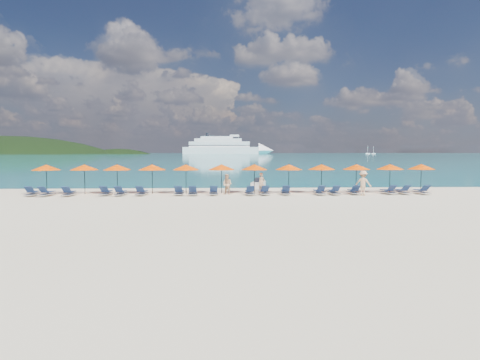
{
  "coord_description": "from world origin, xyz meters",
  "views": [
    {
      "loc": [
        -1.26,
        -25.13,
        3.18
      ],
      "look_at": [
        0.0,
        3.0,
        1.2
      ],
      "focal_mm": 30.0,
      "sensor_mm": 36.0,
      "label": 1
    }
  ],
  "objects": [
    {
      "name": "lounger_17",
      "position": [
        13.74,
        4.18,
        0.24
      ],
      "size": [
        0.69,
        1.73,
        0.66
      ],
      "rotation": [
        0.0,
        0.0,
        0.04
      ],
      "color": "silver",
      "rests_on": "ground"
    },
    {
      "name": "headland_main",
      "position": [
        -300.0,
        540.0,
        -38.0
      ],
      "size": [
        374.0,
        242.0,
        126.5
      ],
      "color": "black",
      "rests_on": "ground"
    },
    {
      "name": "umbrella_11",
      "position": [
        14.33,
        5.53,
        2.02
      ],
      "size": [
        2.1,
        2.1,
        2.28
      ],
      "color": "black",
      "rests_on": "ground"
    },
    {
      "name": "lounger_16",
      "position": [
        12.29,
        4.27,
        0.24
      ],
      "size": [
        0.76,
        1.74,
        0.66
      ],
      "rotation": [
        0.0,
        0.0,
        0.08
      ],
      "color": "silver",
      "rests_on": "ground"
    },
    {
      "name": "lounger_2",
      "position": [
        -12.29,
        4.03,
        0.24
      ],
      "size": [
        0.73,
        1.74,
        0.66
      ],
      "rotation": [
        0.0,
        0.0,
        0.07
      ],
      "color": "silver",
      "rests_on": "ground"
    },
    {
      "name": "umbrella_10",
      "position": [
        11.81,
        5.46,
        2.02
      ],
      "size": [
        2.1,
        2.1,
        2.28
      ],
      "color": "black",
      "rests_on": "ground"
    },
    {
      "name": "sea",
      "position": [
        0.0,
        660.0,
        0.01
      ],
      "size": [
        1600.0,
        1300.0,
        0.01
      ],
      "primitive_type": "cube",
      "color": "#1FA9B2",
      "rests_on": "ground"
    },
    {
      "name": "lounger_11",
      "position": [
        3.43,
        4.27,
        0.24
      ],
      "size": [
        0.72,
        1.73,
        0.66
      ],
      "rotation": [
        0.0,
        0.0,
        -0.06
      ],
      "color": "silver",
      "rests_on": "ground"
    },
    {
      "name": "umbrella_7",
      "position": [
        3.85,
        5.31,
        2.02
      ],
      "size": [
        2.1,
        2.1,
        2.28
      ],
      "color": "black",
      "rests_on": "ground"
    },
    {
      "name": "umbrella_9",
      "position": [
        9.09,
        5.3,
        2.02
      ],
      "size": [
        2.1,
        2.1,
        2.28
      ],
      "color": "black",
      "rests_on": "ground"
    },
    {
      "name": "umbrella_6",
      "position": [
        1.22,
        5.49,
        2.02
      ],
      "size": [
        2.1,
        2.1,
        2.28
      ],
      "color": "black",
      "rests_on": "ground"
    },
    {
      "name": "lounger_6",
      "position": [
        -4.41,
        4.22,
        0.24
      ],
      "size": [
        0.63,
        1.7,
        0.66
      ],
      "rotation": [
        0.0,
        0.0,
        -0.01
      ],
      "color": "silver",
      "rests_on": "ground"
    },
    {
      "name": "umbrella_0",
      "position": [
        -14.41,
        5.42,
        2.02
      ],
      "size": [
        2.1,
        2.1,
        2.28
      ],
      "color": "black",
      "rests_on": "ground"
    },
    {
      "name": "headland_small",
      "position": [
        -150.0,
        560.0,
        -35.0
      ],
      "size": [
        162.0,
        126.0,
        85.5
      ],
      "color": "black",
      "rests_on": "ground"
    },
    {
      "name": "lounger_7",
      "position": [
        -3.41,
        4.15,
        0.24
      ],
      "size": [
        0.7,
        1.73,
        0.66
      ],
      "rotation": [
        0.0,
        0.0,
        0.05
      ],
      "color": "silver",
      "rests_on": "ground"
    },
    {
      "name": "sailboat_near",
      "position": [
        211.77,
        530.81,
        1.06
      ],
      "size": [
        5.66,
        1.89,
        10.37
      ],
      "color": "white",
      "rests_on": "ground"
    },
    {
      "name": "ground",
      "position": [
        0.0,
        0.0,
        0.0
      ],
      "size": [
        1400.0,
        1400.0,
        0.0
      ],
      "primitive_type": "plane",
      "color": "beige"
    },
    {
      "name": "jetski",
      "position": [
        1.86,
        9.18,
        0.37
      ],
      "size": [
        1.52,
        2.7,
        0.91
      ],
      "rotation": [
        0.0,
        0.0,
        -0.23
      ],
      "color": "silver",
      "rests_on": "ground"
    },
    {
      "name": "lounger_3",
      "position": [
        -9.74,
        4.38,
        0.24
      ],
      "size": [
        0.63,
        1.71,
        0.66
      ],
      "rotation": [
        0.0,
        0.0,
        0.01
      ],
      "color": "silver",
      "rests_on": "ground"
    },
    {
      "name": "lounger_5",
      "position": [
        -7.13,
        4.2,
        0.24
      ],
      "size": [
        0.71,
        1.73,
        0.66
      ],
      "rotation": [
        0.0,
        0.0,
        -0.05
      ],
      "color": "silver",
      "rests_on": "ground"
    },
    {
      "name": "lounger_0",
      "position": [
        -14.95,
        4.24,
        0.24
      ],
      "size": [
        0.77,
        1.75,
        0.66
      ],
      "rotation": [
        0.0,
        0.0,
        0.09
      ],
      "color": "silver",
      "rests_on": "ground"
    },
    {
      "name": "umbrella_1",
      "position": [
        -11.65,
        5.55,
        2.02
      ],
      "size": [
        2.1,
        2.1,
        2.28
      ],
      "color": "black",
      "rests_on": "ground"
    },
    {
      "name": "umbrella_5",
      "position": [
        -1.3,
        5.52,
        2.02
      ],
      "size": [
        2.1,
        2.1,
        2.28
      ],
      "color": "black",
      "rests_on": "ground"
    },
    {
      "name": "lounger_13",
      "position": [
        7.02,
        4.11,
        0.24
      ],
      "size": [
        0.66,
        1.71,
        0.66
      ],
      "rotation": [
        0.0,
        0.0,
        0.02
      ],
      "color": "silver",
      "rests_on": "ground"
    },
    {
      "name": "lounger_4",
      "position": [
        -8.64,
        4.13,
        0.24
      ],
      "size": [
        0.63,
        1.7,
        0.66
      ],
      "rotation": [
        0.0,
        0.0,
        0.0
      ],
      "color": "silver",
      "rests_on": "ground"
    },
    {
      "name": "lounger_9",
      "position": [
        0.76,
        4.07,
        0.24
      ],
      "size": [
        0.69,
        1.72,
        0.66
      ],
      "rotation": [
        0.0,
        0.0,
        0.04
      ],
      "color": "silver",
      "rests_on": "ground"
    },
    {
      "name": "lounger_14",
      "position": [
        8.57,
        4.28,
        0.24
      ],
      "size": [
        0.67,
        1.72,
        0.66
      ],
      "rotation": [
        0.0,
        0.0,
        -0.03
      ],
      "color": "silver",
      "rests_on": "ground"
    },
    {
      "name": "lounger_15",
      "position": [
        11.23,
        4.27,
        0.24
      ],
      "size": [
        0.78,
        1.75,
        0.66
      ],
      "rotation": [
        0.0,
        0.0,
        0.1
      ],
      "color": "silver",
      "rests_on": "ground"
    },
    {
      "name": "lounger_12",
      "position": [
        5.94,
        4.11,
        0.24
      ],
      "size": [
        0.65,
        1.71,
        0.66
      ],
      "rotation": [
        0.0,
        0.0,
        0.02
      ],
      "color": "silver",
      "rests_on": "ground"
    },
    {
      "name": "beachgoer_c",
      "position": [
        9.03,
        3.55,
        0.91
      ],
      "size": [
        1.28,
        1.08,
        1.81
      ],
      "primitive_type": "imported",
      "rotation": [
        0.0,
        0.0,
        2.59
      ],
      "color": "#DBA87C",
      "rests_on": "ground"
    },
    {
      "name": "umbrella_8",
      "position": [
        6.41,
        5.43,
        2.02
      ],
      "size": [
        2.1,
        2.1,
        2.28
      ],
      "color": "black",
      "rests_on": "ground"
    },
    {
      "name": "lounger_1",
      "position": [
        -13.87,
        4.09,
        0.24
      ],
      "size": [
        0.72,
        1.73,
        0.66
      ],
      "rotation": [
        0.0,
        0.0,
        -0.06
      ],
      "color": "silver",
      "rests_on": "ground"
    },
    {
      "name": "beachgoer_a",
      "position": [
        1.75,
        5.25,
        0.79
      ],
      "size": [
        0.69,
        0.65,
        1.58
      ],
      "primitive_type": "imported",
      "rotation": [
        0.0,
        0.0,
        0.64
      ],
      "color": "#DBA87C",
      "rests_on": "ground"
    },
    {
      "name": "umbrella_4",
      "position": [
        -4.0,
        5.36,
        2.02
      ],
      "size": [
        2.1,
        2.1,
        2.28
      ],
      "color": "black",
      "rests_on": "ground"
    },
    {
      "name": "umbrella_2",
      "position": [
        -9.19,
        5.48,
        2.02
      ],
      "size": [
        2.1,
        2.1,
        2.28
      ],
      "color": "black",
      "rests_on": "ground"
    },
    {
      "name": "umbrella_3",
      "position": [
        -6.57,
        5.5,
        2.02
      ],
      "size": [
        2.1,
        2.1,
        2.28
      ],
      "color": "black",
      "rests_on": "ground"
    },
    {
      "name": "sailboat_far",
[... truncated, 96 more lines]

